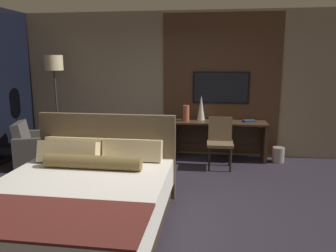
{
  "coord_description": "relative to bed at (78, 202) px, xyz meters",
  "views": [
    {
      "loc": [
        0.82,
        -3.89,
        1.89
      ],
      "look_at": [
        0.16,
        0.81,
        0.92
      ],
      "focal_mm": 35.0,
      "sensor_mm": 36.0,
      "label": 1
    }
  ],
  "objects": [
    {
      "name": "vase_short",
      "position": [
        0.94,
        2.94,
        0.55
      ],
      "size": [
        0.12,
        0.12,
        0.3
      ],
      "color": "#B2563D",
      "rests_on": "desk"
    },
    {
      "name": "tv",
      "position": [
        1.58,
        3.2,
        1.02
      ],
      "size": [
        1.08,
        0.04,
        0.61
      ],
      "color": "black"
    },
    {
      "name": "ground_plane",
      "position": [
        0.63,
        0.68,
        -0.34
      ],
      "size": [
        16.0,
        16.0,
        0.0
      ],
      "primitive_type": "plane",
      "color": "#28232D"
    },
    {
      "name": "book",
      "position": [
        2.13,
        3.03,
        0.41
      ],
      "size": [
        0.25,
        0.2,
        0.03
      ],
      "color": "navy",
      "rests_on": "desk"
    },
    {
      "name": "bed",
      "position": [
        0.0,
        0.0,
        0.0
      ],
      "size": [
        1.91,
        2.27,
        1.16
      ],
      "color": "#33281E",
      "rests_on": "ground_plane"
    },
    {
      "name": "floor_lamp",
      "position": [
        -1.52,
        2.64,
        1.33
      ],
      "size": [
        0.34,
        0.34,
        1.96
      ],
      "color": "#282623",
      "rests_on": "ground_plane"
    },
    {
      "name": "vase_tall",
      "position": [
        1.22,
        3.09,
        0.63
      ],
      "size": [
        0.15,
        0.15,
        0.48
      ],
      "color": "silver",
      "rests_on": "desk"
    },
    {
      "name": "desk_chair",
      "position": [
        1.58,
        2.47,
        0.19
      ],
      "size": [
        0.46,
        0.46,
        0.89
      ],
      "rotation": [
        0.0,
        0.0,
        0.01
      ],
      "color": "brown",
      "rests_on": "ground_plane"
    },
    {
      "name": "armchair_by_window",
      "position": [
        -1.65,
        2.1,
        -0.06
      ],
      "size": [
        0.95,
        0.98,
        0.81
      ],
      "rotation": [
        0.0,
        0.0,
        1.9
      ],
      "color": "#47423D",
      "rests_on": "ground_plane"
    },
    {
      "name": "wall_back_tv_panel",
      "position": [
        0.76,
        3.28,
        1.06
      ],
      "size": [
        7.2,
        0.09,
        2.8
      ],
      "color": "gray",
      "rests_on": "ground_plane"
    },
    {
      "name": "desk",
      "position": [
        1.58,
        3.0,
        0.16
      ],
      "size": [
        1.74,
        0.5,
        0.73
      ],
      "color": "#422D1E",
      "rests_on": "ground_plane"
    },
    {
      "name": "waste_bin",
      "position": [
        2.68,
        2.91,
        -0.2
      ],
      "size": [
        0.22,
        0.22,
        0.28
      ],
      "color": "gray",
      "rests_on": "ground_plane"
    }
  ]
}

